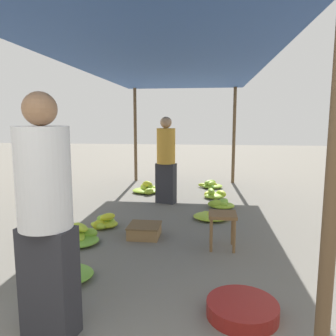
{
  "coord_description": "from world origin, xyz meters",
  "views": [
    {
      "loc": [
        0.62,
        -1.44,
        1.58
      ],
      "look_at": [
        0.0,
        3.61,
        0.84
      ],
      "focal_mm": 35.0,
      "sensor_mm": 36.0,
      "label": 1
    }
  ],
  "objects_px": {
    "banana_pile_left_3": "(105,222)",
    "crate_near": "(144,231)",
    "banana_pile_left_1": "(77,237)",
    "stool": "(222,220)",
    "banana_pile_left_2": "(147,188)",
    "banana_pile_left_0": "(65,271)",
    "shopper_walking_mid": "(166,159)",
    "vendor_foreground": "(46,214)",
    "banana_pile_right_3": "(214,194)",
    "banana_pile_right_0": "(211,185)",
    "banana_pile_right_2": "(212,216)",
    "basin_black": "(242,309)",
    "banana_pile_right_1": "(220,204)"
  },
  "relations": [
    {
      "from": "banana_pile_right_0",
      "to": "banana_pile_right_2",
      "type": "xyz_separation_m",
      "value": [
        0.0,
        -2.45,
        -0.02
      ]
    },
    {
      "from": "shopper_walking_mid",
      "to": "basin_black",
      "type": "bearing_deg",
      "value": -73.21
    },
    {
      "from": "vendor_foreground",
      "to": "crate_near",
      "type": "xyz_separation_m",
      "value": [
        0.29,
        2.11,
        -0.83
      ]
    },
    {
      "from": "basin_black",
      "to": "banana_pile_left_2",
      "type": "xyz_separation_m",
      "value": [
        -1.61,
        4.43,
        0.03
      ]
    },
    {
      "from": "crate_near",
      "to": "banana_pile_left_0",
      "type": "bearing_deg",
      "value": -113.36
    },
    {
      "from": "stool",
      "to": "banana_pile_right_3",
      "type": "distance_m",
      "value": 2.69
    },
    {
      "from": "banana_pile_left_1",
      "to": "crate_near",
      "type": "distance_m",
      "value": 0.88
    },
    {
      "from": "stool",
      "to": "basin_black",
      "type": "height_order",
      "value": "stool"
    },
    {
      "from": "banana_pile_left_0",
      "to": "shopper_walking_mid",
      "type": "relative_size",
      "value": 0.34
    },
    {
      "from": "banana_pile_left_3",
      "to": "banana_pile_left_2",
      "type": "bearing_deg",
      "value": 85.26
    },
    {
      "from": "stool",
      "to": "crate_near",
      "type": "bearing_deg",
      "value": 165.14
    },
    {
      "from": "banana_pile_left_1",
      "to": "stool",
      "type": "bearing_deg",
      "value": 2.6
    },
    {
      "from": "banana_pile_left_1",
      "to": "banana_pile_right_0",
      "type": "bearing_deg",
      "value": 64.99
    },
    {
      "from": "banana_pile_left_3",
      "to": "banana_pile_right_2",
      "type": "height_order",
      "value": "banana_pile_left_3"
    },
    {
      "from": "banana_pile_right_1",
      "to": "crate_near",
      "type": "distance_m",
      "value": 1.95
    },
    {
      "from": "vendor_foreground",
      "to": "banana_pile_right_3",
      "type": "height_order",
      "value": "vendor_foreground"
    },
    {
      "from": "banana_pile_left_1",
      "to": "crate_near",
      "type": "xyz_separation_m",
      "value": [
        0.81,
        0.36,
        -0.0
      ]
    },
    {
      "from": "banana_pile_left_3",
      "to": "shopper_walking_mid",
      "type": "bearing_deg",
      "value": 65.28
    },
    {
      "from": "vendor_foreground",
      "to": "banana_pile_left_2",
      "type": "bearing_deg",
      "value": 92.09
    },
    {
      "from": "banana_pile_right_0",
      "to": "crate_near",
      "type": "bearing_deg",
      "value": -105.43
    },
    {
      "from": "vendor_foreground",
      "to": "banana_pile_right_2",
      "type": "height_order",
      "value": "vendor_foreground"
    },
    {
      "from": "stool",
      "to": "crate_near",
      "type": "xyz_separation_m",
      "value": [
        -1.04,
        0.27,
        -0.27
      ]
    },
    {
      "from": "shopper_walking_mid",
      "to": "banana_pile_right_3",
      "type": "bearing_deg",
      "value": 28.52
    },
    {
      "from": "banana_pile_right_0",
      "to": "banana_pile_right_2",
      "type": "bearing_deg",
      "value": -89.95
    },
    {
      "from": "banana_pile_right_0",
      "to": "shopper_walking_mid",
      "type": "xyz_separation_m",
      "value": [
        -0.88,
        -1.48,
        0.78
      ]
    },
    {
      "from": "banana_pile_left_3",
      "to": "shopper_walking_mid",
      "type": "xyz_separation_m",
      "value": [
        0.72,
        1.56,
        0.78
      ]
    },
    {
      "from": "banana_pile_left_3",
      "to": "banana_pile_left_1",
      "type": "bearing_deg",
      "value": -101.75
    },
    {
      "from": "banana_pile_left_3",
      "to": "crate_near",
      "type": "relative_size",
      "value": 1.13
    },
    {
      "from": "vendor_foreground",
      "to": "banana_pile_right_3",
      "type": "xyz_separation_m",
      "value": [
        1.28,
        4.51,
        -0.85
      ]
    },
    {
      "from": "crate_near",
      "to": "banana_pile_left_3",
      "type": "bearing_deg",
      "value": 153.5
    },
    {
      "from": "vendor_foreground",
      "to": "banana_pile_left_3",
      "type": "height_order",
      "value": "vendor_foreground"
    },
    {
      "from": "banana_pile_right_3",
      "to": "shopper_walking_mid",
      "type": "bearing_deg",
      "value": -151.48
    },
    {
      "from": "vendor_foreground",
      "to": "banana_pile_left_2",
      "type": "distance_m",
      "value": 4.9
    },
    {
      "from": "banana_pile_left_3",
      "to": "crate_near",
      "type": "xyz_separation_m",
      "value": [
        0.66,
        -0.33,
        0.01
      ]
    },
    {
      "from": "banana_pile_right_3",
      "to": "shopper_walking_mid",
      "type": "distance_m",
      "value": 1.32
    },
    {
      "from": "banana_pile_left_1",
      "to": "crate_near",
      "type": "bearing_deg",
      "value": 23.91
    },
    {
      "from": "banana_pile_right_2",
      "to": "banana_pile_right_3",
      "type": "relative_size",
      "value": 1.11
    },
    {
      "from": "banana_pile_right_1",
      "to": "banana_pile_right_3",
      "type": "bearing_deg",
      "value": 97.07
    },
    {
      "from": "banana_pile_left_1",
      "to": "basin_black",
      "type": "bearing_deg",
      "value": -34.79
    },
    {
      "from": "stool",
      "to": "banana_pile_right_1",
      "type": "bearing_deg",
      "value": 88.57
    },
    {
      "from": "banana_pile_left_0",
      "to": "crate_near",
      "type": "relative_size",
      "value": 1.33
    },
    {
      "from": "banana_pile_left_1",
      "to": "banana_pile_left_3",
      "type": "distance_m",
      "value": 0.7
    },
    {
      "from": "shopper_walking_mid",
      "to": "crate_near",
      "type": "bearing_deg",
      "value": -91.64
    },
    {
      "from": "crate_near",
      "to": "banana_pile_right_3",
      "type": "bearing_deg",
      "value": 67.64
    },
    {
      "from": "vendor_foreground",
      "to": "banana_pile_left_3",
      "type": "relative_size",
      "value": 3.67
    },
    {
      "from": "stool",
      "to": "banana_pile_right_3",
      "type": "relative_size",
      "value": 0.87
    },
    {
      "from": "banana_pile_right_1",
      "to": "stool",
      "type": "bearing_deg",
      "value": -91.43
    },
    {
      "from": "vendor_foreground",
      "to": "banana_pile_left_2",
      "type": "relative_size",
      "value": 2.57
    },
    {
      "from": "vendor_foreground",
      "to": "banana_pile_right_1",
      "type": "height_order",
      "value": "vendor_foreground"
    },
    {
      "from": "basin_black",
      "to": "banana_pile_right_1",
      "type": "distance_m",
      "value": 3.34
    }
  ]
}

